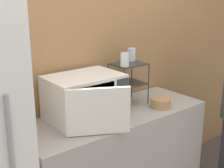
% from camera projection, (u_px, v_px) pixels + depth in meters
% --- Properties ---
extents(wall_back, '(8.00, 0.06, 2.60)m').
position_uv_depth(wall_back, '(90.00, 56.00, 2.52)').
color(wall_back, '#9E7047').
rests_on(wall_back, ground_plane).
extents(counter, '(1.51, 0.56, 0.91)m').
position_uv_depth(counter, '(115.00, 165.00, 2.52)').
color(counter, '#9E9993').
rests_on(counter, ground_plane).
extents(microwave, '(0.54, 0.59, 0.32)m').
position_uv_depth(microwave, '(85.00, 98.00, 2.24)').
color(microwave, silver).
rests_on(microwave, counter).
extents(dish_rack, '(0.27, 0.22, 0.34)m').
position_uv_depth(dish_rack, '(128.00, 75.00, 2.52)').
color(dish_rack, '#333333').
rests_on(dish_rack, counter).
extents(glass_front_left, '(0.07, 0.07, 0.11)m').
position_uv_depth(glass_front_left, '(125.00, 60.00, 2.38)').
color(glass_front_left, silver).
rests_on(glass_front_left, dish_rack).
extents(glass_back_right, '(0.07, 0.07, 0.11)m').
position_uv_depth(glass_back_right, '(131.00, 54.00, 2.58)').
color(glass_back_right, silver).
rests_on(glass_back_right, dish_rack).
extents(bowl, '(0.16, 0.16, 0.08)m').
position_uv_depth(bowl, '(161.00, 103.00, 2.50)').
color(bowl, '#AD7F56').
rests_on(bowl, counter).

